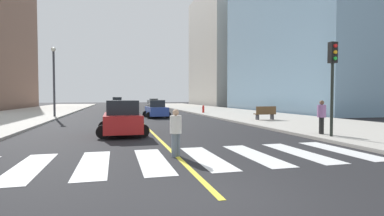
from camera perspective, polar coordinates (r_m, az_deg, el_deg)
The scene contains 15 objects.
ground_plane at distance 6.13m, azimuth 5.95°, elevation -17.44°, with size 220.00×220.00×0.00m, color black.
sidewalk_kerb_east at distance 29.19m, azimuth 14.61°, elevation -1.80°, with size 10.00×120.00×0.15m, color #B2ADA3.
crosswalk_paint at distance 9.84m, azimuth -2.39°, elevation -9.87°, with size 13.50×4.00×0.01m.
lane_divider_paint at distance 45.49m, azimuth -12.05°, elevation -0.47°, with size 0.16×80.00×0.01m, color yellow.
parking_garage_concrete at distance 76.49m, azimuth 8.27°, elevation 11.02°, with size 18.00×24.00×27.74m, color #B2ADA3.
car_red_nearest at distance 16.28m, azimuth -13.38°, elevation -2.05°, with size 2.64×4.21×1.87m.
car_blue_second at distance 29.47m, azimuth -6.95°, elevation -0.27°, with size 2.54×3.97×1.74m.
car_white_third at distance 61.75m, azimuth -14.35°, elevation 1.06°, with size 2.92×4.58×2.01m.
car_yellow_fourth at distance 58.25m, azimuth -7.44°, elevation 0.91°, with size 2.43×3.87×1.72m.
traffic_light_near_corner at distance 15.69m, azimuth 25.62°, elevation 6.65°, with size 0.36×0.41×4.53m.
park_bench at distance 25.36m, azimuth 14.01°, elevation -0.99°, with size 1.81×0.59×1.12m.
pedestrian_crossing at distance 10.11m, azimuth -3.17°, elevation -4.40°, with size 0.40×0.40×1.63m.
pedestrian_waiting_east at distance 16.50m, azimuth 23.83°, elevation -1.33°, with size 0.43×0.43×1.73m.
fire_hydrant at distance 35.74m, azimuth 2.20°, elevation -0.21°, with size 0.26×0.26×0.89m.
street_lamp at distance 31.89m, azimuth -25.21°, elevation 5.78°, with size 0.44×0.44×6.76m.
Camera 1 is at (-2.04, -5.40, 2.05)m, focal length 27.50 mm.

